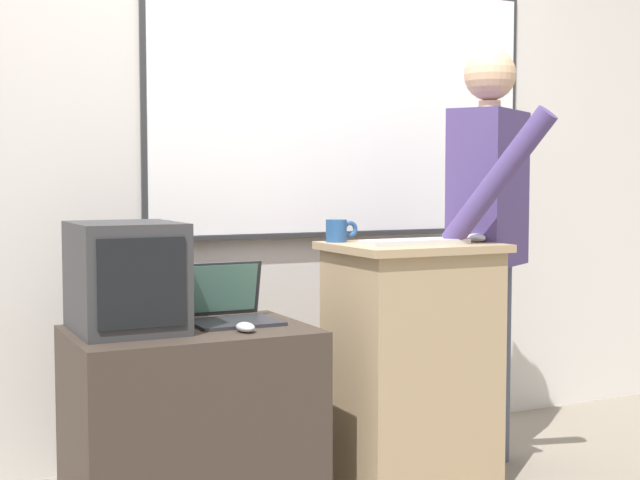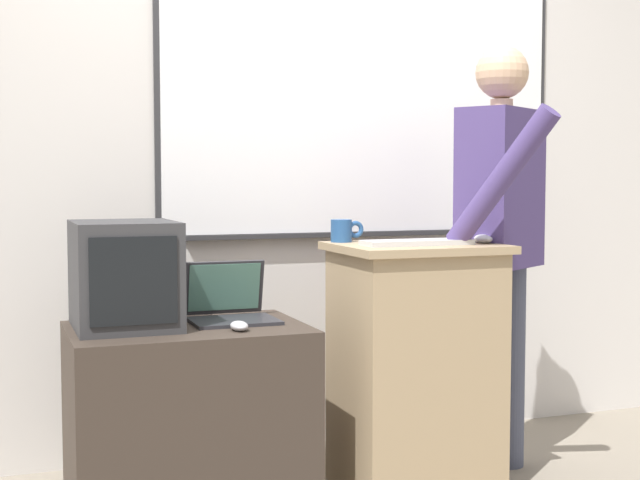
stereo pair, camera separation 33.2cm
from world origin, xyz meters
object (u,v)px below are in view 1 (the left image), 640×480
(computer_mouse_by_keyboard, at_px, (476,238))
(person_presenter, at_px, (489,228))
(laptop, at_px, (228,306))
(crt_monitor, at_px, (126,277))
(wireless_keyboard, at_px, (415,242))
(computer_mouse_by_laptop, at_px, (245,327))
(coffee_mug, at_px, (338,231))
(side_desk, at_px, (191,423))
(lectern_podium, at_px, (411,365))

(computer_mouse_by_keyboard, bearing_deg, person_presenter, 38.71)
(person_presenter, height_order, laptop, person_presenter)
(computer_mouse_by_keyboard, xyz_separation_m, crt_monitor, (-1.35, 0.19, -0.11))
(person_presenter, distance_m, wireless_keyboard, 0.46)
(computer_mouse_by_laptop, relative_size, coffee_mug, 0.73)
(side_desk, relative_size, computer_mouse_by_keyboard, 8.41)
(side_desk, xyz_separation_m, person_presenter, (1.30, -0.01, 0.67))
(lectern_podium, bearing_deg, laptop, 166.85)
(computer_mouse_by_laptop, bearing_deg, side_desk, 134.48)
(wireless_keyboard, xyz_separation_m, computer_mouse_by_laptop, (-0.70, -0.02, -0.27))
(wireless_keyboard, bearing_deg, laptop, 161.32)
(side_desk, bearing_deg, coffee_mug, 9.84)
(computer_mouse_by_keyboard, height_order, crt_monitor, crt_monitor)
(lectern_podium, distance_m, side_desk, 0.89)
(computer_mouse_by_laptop, height_order, computer_mouse_by_keyboard, computer_mouse_by_keyboard)
(side_desk, height_order, crt_monitor, crt_monitor)
(coffee_mug, bearing_deg, laptop, -177.47)
(lectern_podium, bearing_deg, computer_mouse_by_keyboard, -14.18)
(laptop, height_order, computer_mouse_by_keyboard, computer_mouse_by_keyboard)
(person_presenter, bearing_deg, laptop, 142.37)
(wireless_keyboard, distance_m, coffee_mug, 0.32)
(side_desk, distance_m, laptop, 0.45)
(person_presenter, xyz_separation_m, computer_mouse_by_keyboard, (-0.16, -0.13, -0.03))
(lectern_podium, xyz_separation_m, wireless_keyboard, (-0.03, -0.06, 0.49))
(person_presenter, distance_m, computer_mouse_by_laptop, 1.19)
(person_presenter, height_order, crt_monitor, person_presenter)
(person_presenter, height_order, computer_mouse_by_laptop, person_presenter)
(wireless_keyboard, relative_size, computer_mouse_by_laptop, 4.23)
(computer_mouse_by_laptop, bearing_deg, person_presenter, 7.26)
(side_desk, distance_m, crt_monitor, 0.58)
(wireless_keyboard, distance_m, computer_mouse_by_laptop, 0.75)
(coffee_mug, bearing_deg, computer_mouse_by_laptop, -151.88)
(person_presenter, distance_m, crt_monitor, 1.52)
(computer_mouse_by_keyboard, distance_m, crt_monitor, 1.37)
(coffee_mug, bearing_deg, person_presenter, -10.59)
(laptop, bearing_deg, person_presenter, -5.12)
(computer_mouse_by_laptop, relative_size, crt_monitor, 0.23)
(computer_mouse_by_keyboard, bearing_deg, laptop, 166.57)
(person_presenter, bearing_deg, crt_monitor, 145.13)
(lectern_podium, relative_size, wireless_keyboard, 2.28)
(side_desk, height_order, computer_mouse_by_laptop, computer_mouse_by_laptop)
(person_presenter, relative_size, laptop, 5.57)
(coffee_mug, bearing_deg, wireless_keyboard, -50.86)
(lectern_podium, xyz_separation_m, person_presenter, (0.42, 0.06, 0.53))
(laptop, bearing_deg, computer_mouse_by_laptop, -96.55)
(crt_monitor, bearing_deg, lectern_podium, -6.56)
(coffee_mug, bearing_deg, side_desk, -170.16)
(lectern_podium, distance_m, computer_mouse_by_laptop, 0.76)
(computer_mouse_by_laptop, bearing_deg, computer_mouse_by_keyboard, 1.01)
(person_presenter, relative_size, coffee_mug, 12.83)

